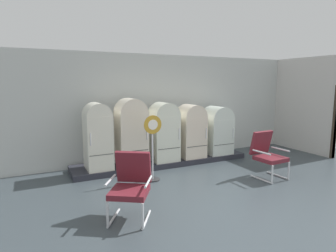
# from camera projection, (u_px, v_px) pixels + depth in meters

# --- Properties ---
(ground) EXTENTS (12.00, 10.00, 0.05)m
(ground) POSITION_uv_depth(u_px,v_px,m) (236.00, 209.00, 5.00)
(ground) COLOR #374045
(back_wall) EXTENTS (11.76, 0.12, 2.93)m
(back_wall) POSITION_uv_depth(u_px,v_px,m) (153.00, 107.00, 8.02)
(back_wall) COLOR silver
(back_wall) RESTS_ON ground
(side_wall_right) EXTENTS (0.16, 2.20, 2.93)m
(side_wall_right) POSITION_uv_depth(u_px,v_px,m) (304.00, 105.00, 8.99)
(side_wall_right) COLOR beige
(side_wall_right) RESTS_ON ground
(display_plinth) EXTENTS (4.76, 0.95, 0.14)m
(display_plinth) POSITION_uv_depth(u_px,v_px,m) (163.00, 161.00, 7.67)
(display_plinth) COLOR #282932
(display_plinth) RESTS_ON ground
(refrigerator_0) EXTENTS (0.59, 0.70, 1.57)m
(refrigerator_0) POSITION_uv_depth(u_px,v_px,m) (98.00, 134.00, 6.69)
(refrigerator_0) COLOR silver
(refrigerator_0) RESTS_ON display_plinth
(refrigerator_1) EXTENTS (0.70, 0.65, 1.65)m
(refrigerator_1) POSITION_uv_depth(u_px,v_px,m) (131.00, 130.00, 7.02)
(refrigerator_1) COLOR silver
(refrigerator_1) RESTS_ON display_plinth
(refrigerator_2) EXTENTS (0.67, 0.64, 1.52)m
(refrigerator_2) POSITION_uv_depth(u_px,v_px,m) (164.00, 130.00, 7.41)
(refrigerator_2) COLOR silver
(refrigerator_2) RESTS_ON display_plinth
(refrigerator_3) EXTENTS (0.66, 0.66, 1.44)m
(refrigerator_3) POSITION_uv_depth(u_px,v_px,m) (191.00, 130.00, 7.79)
(refrigerator_3) COLOR beige
(refrigerator_3) RESTS_ON display_plinth
(refrigerator_4) EXTENTS (0.72, 0.70, 1.36)m
(refrigerator_4) POSITION_uv_depth(u_px,v_px,m) (217.00, 129.00, 8.19)
(refrigerator_4) COLOR silver
(refrigerator_4) RESTS_ON display_plinth
(armchair_left) EXTENTS (0.86, 0.90, 1.06)m
(armchair_left) POSITION_uv_depth(u_px,v_px,m) (131.00, 183.00, 4.58)
(armchair_left) COLOR silver
(armchair_left) RESTS_ON ground
(armchair_right) EXTENTS (0.68, 0.74, 1.06)m
(armchair_right) POSITION_uv_depth(u_px,v_px,m) (267.00, 153.00, 6.54)
(armchair_right) COLOR silver
(armchair_right) RESTS_ON ground
(sign_stand) EXTENTS (0.41, 0.32, 1.47)m
(sign_stand) POSITION_uv_depth(u_px,v_px,m) (153.00, 151.00, 6.30)
(sign_stand) COLOR #2D2D30
(sign_stand) RESTS_ON ground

